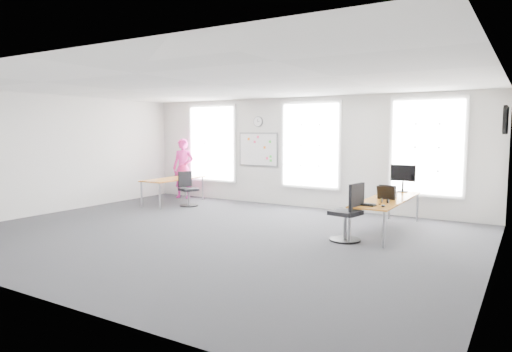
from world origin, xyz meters
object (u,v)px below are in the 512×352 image
Objects in this scene: person at (183,168)px; headphones at (384,201)px; desk_left at (173,180)px; chair_right at (349,216)px; desk_right at (387,201)px; keyboard at (363,204)px; monitor at (403,176)px; chair_left at (188,191)px.

headphones is (6.85, -2.11, -0.19)m from person.
desk_left is 1.77× the size of chair_right.
keyboard is at bearing -99.01° from desk_right.
monitor is (0.41, 2.43, 0.58)m from chair_right.
monitor is (6.32, 0.68, 0.41)m from desk_left.
keyboard is (-0.17, -1.07, 0.06)m from desk_right.
headphones is at bearing -79.19° from chair_left.
person is 3.85× the size of keyboard.
person reaches higher than monitor.
person is 2.97× the size of monitor.
chair_right is 5.52m from chair_left.
chair_right is (-0.40, -1.22, -0.16)m from desk_right.
chair_left is at bearing -177.27° from headphones.
chair_right is 2.53m from monitor.
desk_left is 1.07× the size of person.
chair_left is 1.62m from person.
desk_left is at bearing 99.06° from chair_left.
chair_left is (-5.67, 0.40, -0.23)m from desk_right.
desk_left is 2.07× the size of chair_left.
desk_left is 4.11× the size of keyboard.
desk_right is at bearing 172.56° from chair_right.
keyboard is at bearing -84.14° from chair_left.
desk_right is 1.29m from chair_right.
desk_right is 1.44× the size of desk_left.
monitor reaches higher than desk_right.
keyboard is at bearing -38.10° from person.
monitor is (6.76, -0.28, 0.14)m from person.
person is at bearing 175.61° from headphones.
chair_left is 0.52× the size of person.
desk_left is 6.34m from keyboard.
desk_right is 4.57× the size of monitor.
person is 6.76m from monitor.
desk_right is 17.15× the size of headphones.
person is (-6.74, 1.50, 0.28)m from desk_right.
headphones is at bearing -85.32° from monitor.
person is at bearing 167.49° from desk_right.
desk_right is at bearing -4.86° from desk_left.
chair_right is at bearing -16.52° from desk_left.
keyboard is (6.14, -1.60, 0.04)m from desk_left.
headphones reaches higher than keyboard.
chair_left is 5.77m from monitor.
keyboard is 2.89× the size of headphones.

